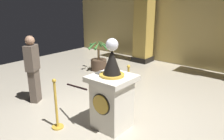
{
  "coord_description": "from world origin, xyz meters",
  "views": [
    {
      "loc": [
        2.94,
        -3.39,
        2.48
      ],
      "look_at": [
        0.38,
        -0.29,
        1.21
      ],
      "focal_mm": 35.81,
      "sensor_mm": 36.0,
      "label": 1
    }
  ],
  "objects_px": {
    "pedestal_clock": "(112,95)",
    "stanchion_near": "(128,91)",
    "stanchion_far": "(57,111)",
    "potted_palm_left": "(99,61)",
    "bystander_guest": "(33,68)"
  },
  "relations": [
    {
      "from": "pedestal_clock",
      "to": "stanchion_near",
      "type": "distance_m",
      "value": 1.1
    },
    {
      "from": "stanchion_near",
      "to": "stanchion_far",
      "type": "xyz_separation_m",
      "value": [
        -0.5,
        -1.73,
        0.01
      ]
    },
    {
      "from": "potted_palm_left",
      "to": "bystander_guest",
      "type": "distance_m",
      "value": 3.11
    },
    {
      "from": "potted_palm_left",
      "to": "stanchion_near",
      "type": "bearing_deg",
      "value": -33.73
    },
    {
      "from": "bystander_guest",
      "to": "stanchion_far",
      "type": "bearing_deg",
      "value": -16.5
    },
    {
      "from": "potted_palm_left",
      "to": "bystander_guest",
      "type": "xyz_separation_m",
      "value": [
        0.59,
        -3.0,
        0.57
      ]
    },
    {
      "from": "stanchion_near",
      "to": "bystander_guest",
      "type": "distance_m",
      "value": 2.4
    },
    {
      "from": "stanchion_near",
      "to": "bystander_guest",
      "type": "height_order",
      "value": "bystander_guest"
    },
    {
      "from": "stanchion_near",
      "to": "potted_palm_left",
      "type": "distance_m",
      "value": 3.04
    },
    {
      "from": "potted_palm_left",
      "to": "pedestal_clock",
      "type": "bearing_deg",
      "value": -43.37
    },
    {
      "from": "pedestal_clock",
      "to": "stanchion_far",
      "type": "bearing_deg",
      "value": -138.34
    },
    {
      "from": "stanchion_near",
      "to": "stanchion_far",
      "type": "height_order",
      "value": "stanchion_far"
    },
    {
      "from": "pedestal_clock",
      "to": "potted_palm_left",
      "type": "distance_m",
      "value": 3.94
    },
    {
      "from": "bystander_guest",
      "to": "pedestal_clock",
      "type": "bearing_deg",
      "value": 7.75
    },
    {
      "from": "pedestal_clock",
      "to": "stanchion_far",
      "type": "height_order",
      "value": "pedestal_clock"
    }
  ]
}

